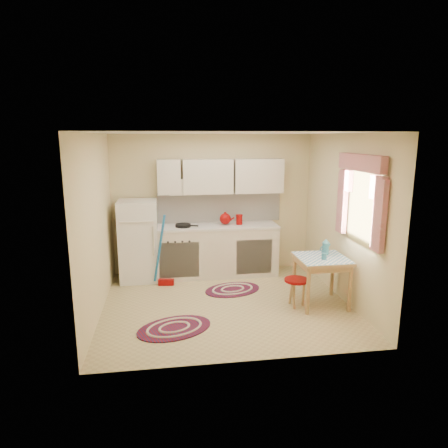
% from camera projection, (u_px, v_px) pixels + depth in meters
% --- Properties ---
extents(room_shell, '(3.64, 3.60, 2.52)m').
position_uv_depth(room_shell, '(234.00, 196.00, 5.90)').
color(room_shell, tan).
rests_on(room_shell, ground).
extents(fridge, '(0.65, 0.60, 1.40)m').
position_uv_depth(fridge, '(139.00, 241.00, 6.86)').
color(fridge, white).
rests_on(fridge, ground).
extents(broom, '(0.29, 0.15, 1.20)m').
position_uv_depth(broom, '(165.00, 251.00, 6.61)').
color(broom, '#1B68AA').
rests_on(broom, ground).
extents(base_cabinets, '(2.25, 0.60, 0.88)m').
position_uv_depth(base_cabinets, '(214.00, 251.00, 7.15)').
color(base_cabinets, beige).
rests_on(base_cabinets, ground).
extents(countertop, '(2.27, 0.62, 0.04)m').
position_uv_depth(countertop, '(214.00, 226.00, 7.05)').
color(countertop, silver).
rests_on(countertop, base_cabinets).
extents(frying_pan, '(0.34, 0.34, 0.05)m').
position_uv_depth(frying_pan, '(183.00, 225.00, 6.92)').
color(frying_pan, black).
rests_on(frying_pan, countertop).
extents(red_kettle, '(0.28, 0.27, 0.22)m').
position_uv_depth(red_kettle, '(225.00, 219.00, 7.06)').
color(red_kettle, '#810404').
rests_on(red_kettle, countertop).
extents(red_canister, '(0.13, 0.13, 0.16)m').
position_uv_depth(red_canister, '(239.00, 220.00, 7.10)').
color(red_canister, '#810404').
rests_on(red_canister, countertop).
extents(table, '(0.72, 0.72, 0.72)m').
position_uv_depth(table, '(321.00, 281.00, 5.90)').
color(table, tan).
rests_on(table, ground).
extents(stool, '(0.45, 0.45, 0.42)m').
position_uv_depth(stool, '(296.00, 293.00, 5.86)').
color(stool, '#810404').
rests_on(stool, ground).
extents(coffee_pot, '(0.15, 0.14, 0.26)m').
position_uv_depth(coffee_pot, '(326.00, 247.00, 5.92)').
color(coffee_pot, teal).
rests_on(coffee_pot, table).
extents(mug, '(0.08, 0.08, 0.10)m').
position_uv_depth(mug, '(324.00, 257.00, 5.71)').
color(mug, teal).
rests_on(mug, table).
extents(rug_center, '(1.06, 0.85, 0.02)m').
position_uv_depth(rug_center, '(233.00, 290.00, 6.51)').
color(rug_center, maroon).
rests_on(rug_center, ground).
extents(rug_left, '(1.17, 0.98, 0.02)m').
position_uv_depth(rug_left, '(174.00, 328.00, 5.20)').
color(rug_left, maroon).
rests_on(rug_left, ground).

